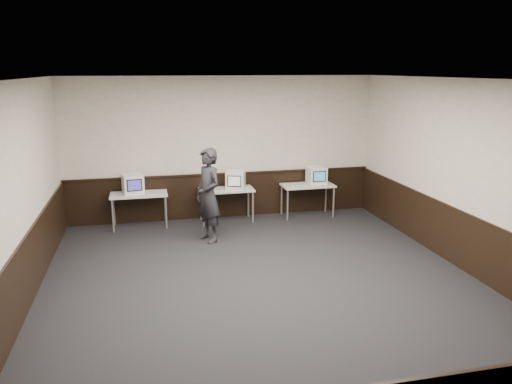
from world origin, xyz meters
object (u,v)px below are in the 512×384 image
emac_right (316,175)px  person (208,195)px  desk_right (308,188)px  emac_left (133,184)px  emac_center (236,180)px  desk_left (139,197)px  desk_center (226,192)px

emac_right → person: bearing=-154.2°
desk_right → emac_left: bearing=179.8°
desk_right → emac_center: bearing=-178.5°
desk_left → person: bearing=-41.8°
emac_right → emac_left: bearing=-178.7°
emac_right → person: (-2.67, -1.21, -0.02)m
desk_center → emac_center: bearing=-12.2°
emac_left → emac_center: 2.21m
desk_left → emac_left: size_ratio=2.36×
emac_right → person: size_ratio=0.24×
desk_left → desk_center: same height
person → emac_left: bearing=-153.9°
desk_right → person: 2.75m
desk_left → person: 1.82m
desk_left → emac_left: emac_left is taller
person → desk_left: bearing=-155.9°
emac_left → emac_right: size_ratio=1.13×
desk_right → person: size_ratio=0.64×
desk_center → emac_left: bearing=179.6°
emac_left → person: person is taller
emac_center → emac_right: emac_right is taller
emac_left → person: bearing=-49.7°
emac_left → emac_right: bearing=-9.9°
desk_right → emac_right: 0.35m
desk_center → desk_right: 1.90m
desk_right → desk_left: bearing=180.0°
desk_center → person: bearing=-114.8°
desk_center → emac_left: (-2.01, 0.01, 0.28)m
emac_center → person: person is taller
emac_left → desk_right: bearing=-10.0°
desk_right → emac_left: (-3.91, 0.01, 0.28)m
desk_center → person: size_ratio=0.64×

